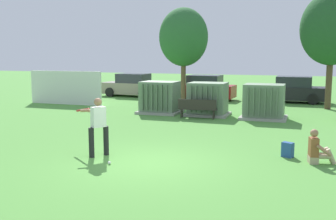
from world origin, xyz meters
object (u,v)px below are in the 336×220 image
at_px(park_bench, 197,107).
at_px(backpack, 288,150).
at_px(transformer_mid_west, 208,99).
at_px(transformer_west, 160,98).
at_px(seated_spectator, 317,150).
at_px(sports_ball, 109,163).
at_px(parked_car_left_of_center, 203,88).
at_px(transformer_mid_east, 264,102).
at_px(parked_car_leftmost, 132,86).
at_px(batter, 98,124).
at_px(parked_car_right_of_center, 292,90).

relative_size(park_bench, backpack, 4.15).
distance_m(transformer_mid_west, backpack, 8.26).
xyz_separation_m(transformer_west, seated_spectator, (7.47, -7.47, -0.41)).
bearing_deg(seated_spectator, sports_ball, -159.24).
height_order(park_bench, seated_spectator, seated_spectator).
bearing_deg(parked_car_left_of_center, transformer_mid_east, -55.37).
distance_m(transformer_west, transformer_mid_east, 5.22).
xyz_separation_m(transformer_mid_west, seated_spectator, (4.98, -7.54, -0.41)).
relative_size(park_bench, parked_car_left_of_center, 0.43).
xyz_separation_m(sports_ball, backpack, (4.58, 2.48, 0.17)).
relative_size(transformer_mid_east, seated_spectator, 2.18).
height_order(seated_spectator, parked_car_leftmost, parked_car_leftmost).
distance_m(batter, parked_car_leftmost, 16.90).
bearing_deg(park_bench, transformer_mid_east, 19.00).
bearing_deg(transformer_mid_east, transformer_west, 179.04).
distance_m(batter, parked_car_right_of_center, 16.55).
relative_size(transformer_west, park_bench, 1.15).
bearing_deg(sports_ball, backpack, 28.48).
xyz_separation_m(backpack, parked_car_right_of_center, (-0.52, 14.09, 0.54)).
bearing_deg(transformer_mid_east, parked_car_leftmost, 144.57).
bearing_deg(transformer_mid_west, seated_spectator, -56.54).
bearing_deg(parked_car_right_of_center, parked_car_leftmost, -179.66).
bearing_deg(parked_car_left_of_center, backpack, -65.91).
xyz_separation_m(batter, sports_ball, (0.76, -0.75, -0.93)).
height_order(transformer_west, park_bench, transformer_west).
height_order(batter, parked_car_right_of_center, batter).
distance_m(park_bench, parked_car_leftmost, 10.74).
distance_m(transformer_mid_east, sports_ball, 9.95).
relative_size(transformer_mid_east, parked_car_leftmost, 0.49).
bearing_deg(backpack, transformer_west, 133.55).
xyz_separation_m(transformer_mid_east, batter, (-3.89, -8.67, 0.19)).
xyz_separation_m(seated_spectator, backpack, (-0.80, 0.45, -0.16)).
relative_size(park_bench, parked_car_right_of_center, 0.43).
xyz_separation_m(transformer_west, parked_car_left_of_center, (0.55, 6.68, -0.04)).
distance_m(batter, parked_car_left_of_center, 15.45).
relative_size(transformer_west, transformer_mid_west, 1.00).
xyz_separation_m(transformer_mid_west, backpack, (4.19, -7.09, -0.57)).
relative_size(parked_car_left_of_center, parked_car_right_of_center, 1.01).
bearing_deg(park_bench, batter, -97.11).
bearing_deg(transformer_mid_west, parked_car_leftmost, 136.25).
bearing_deg(batter, seated_spectator, 11.87).
distance_m(transformer_mid_west, parked_car_leftmost, 10.03).
relative_size(transformer_mid_east, parked_car_left_of_center, 0.49).
bearing_deg(parked_car_left_of_center, transformer_mid_west, -73.63).
relative_size(transformer_west, parked_car_left_of_center, 0.49).
xyz_separation_m(sports_ball, parked_car_leftmost, (-6.85, 16.51, 0.71)).
height_order(park_bench, parked_car_leftmost, parked_car_leftmost).
bearing_deg(transformer_mid_west, parked_car_left_of_center, 106.37).
xyz_separation_m(transformer_mid_west, parked_car_right_of_center, (3.67, 7.00, -0.04)).
height_order(transformer_west, backpack, transformer_west).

